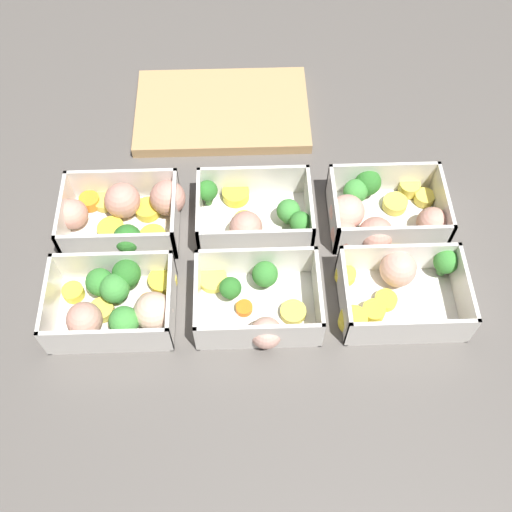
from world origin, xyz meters
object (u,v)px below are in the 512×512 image
(container_near_left, at_px, (118,303))
(container_near_center, at_px, (257,302))
(container_far_left, at_px, (126,213))
(container_far_right, at_px, (378,214))
(container_far_center, at_px, (254,216))
(container_near_right, at_px, (400,288))

(container_near_left, distance_m, container_near_center, 0.18)
(container_near_left, xyz_separation_m, container_near_center, (0.18, -0.00, -0.00))
(container_far_left, bearing_deg, container_far_right, -2.17)
(container_far_right, bearing_deg, container_far_left, 177.83)
(container_far_center, xyz_separation_m, container_far_right, (0.18, -0.00, 0.00))
(container_far_center, bearing_deg, container_near_center, -90.30)
(container_near_right, distance_m, container_far_right, 0.12)
(container_far_right, bearing_deg, container_near_left, -159.71)
(container_far_left, distance_m, container_far_right, 0.36)
(container_far_center, height_order, container_far_right, same)
(container_far_left, bearing_deg, container_far_center, -3.27)
(container_near_left, relative_size, container_near_right, 0.98)
(container_near_center, relative_size, container_far_center, 1.02)
(container_near_right, bearing_deg, container_far_right, 95.48)
(container_far_right, bearing_deg, container_near_center, -142.85)
(container_far_right, bearing_deg, container_near_right, -84.52)
(container_far_left, xyz_separation_m, container_far_center, (0.18, -0.01, -0.00))
(container_near_left, height_order, container_near_center, same)
(container_far_left, relative_size, container_far_right, 1.09)
(container_near_left, relative_size, container_near_center, 1.00)
(container_near_center, distance_m, container_far_center, 0.14)
(container_near_left, height_order, container_far_right, same)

